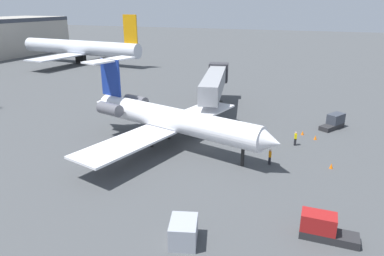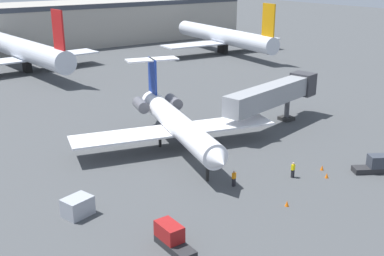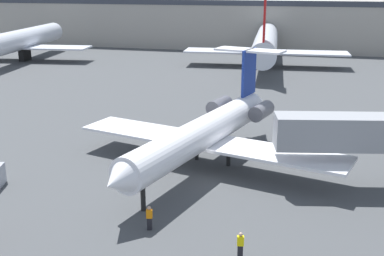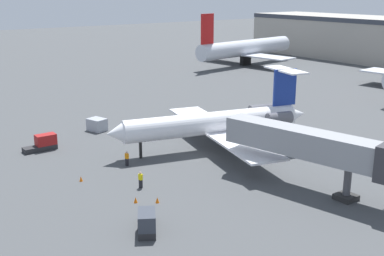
{
  "view_description": "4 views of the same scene",
  "coord_description": "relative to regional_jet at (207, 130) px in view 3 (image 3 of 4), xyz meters",
  "views": [
    {
      "loc": [
        -34.93,
        -13.12,
        15.81
      ],
      "look_at": [
        -0.4,
        0.18,
        2.71
      ],
      "focal_mm": 32.92,
      "sensor_mm": 36.0,
      "label": 1
    },
    {
      "loc": [
        -29.29,
        -41.27,
        20.86
      ],
      "look_at": [
        2.15,
        2.81,
        2.35
      ],
      "focal_mm": 44.41,
      "sensor_mm": 36.0,
      "label": 2
    },
    {
      "loc": [
        9.09,
        -36.11,
        15.81
      ],
      "look_at": [
        -1.41,
        4.42,
        3.17
      ],
      "focal_mm": 45.78,
      "sensor_mm": 36.0,
      "label": 3
    },
    {
      "loc": [
        45.09,
        -33.14,
        19.02
      ],
      "look_at": [
        -0.52,
        -0.02,
        3.03
      ],
      "focal_mm": 46.11,
      "sensor_mm": 36.0,
      "label": 4
    }
  ],
  "objects": [
    {
      "name": "ground_crew_loader",
      "position": [
        5.27,
        -14.06,
        -2.51
      ],
      "size": [
        0.44,
        0.33,
        1.69
      ],
      "color": "black",
      "rests_on": "ground_plane"
    },
    {
      "name": "parked_airliner_west_mid",
      "position": [
        -0.92,
        53.98,
        1.09
      ],
      "size": [
        31.18,
        36.88,
        13.72
      ],
      "color": "silver",
      "rests_on": "ground_plane"
    },
    {
      "name": "ground_plane",
      "position": [
        -0.17,
        -3.44,
        -3.41
      ],
      "size": [
        400.0,
        400.0,
        0.1
      ],
      "primitive_type": "cube",
      "color": "#424447"
    },
    {
      "name": "terminal_building",
      "position": [
        -0.17,
        82.29,
        2.44
      ],
      "size": [
        144.0,
        19.23,
        11.58
      ],
      "color": "#9E998E",
      "rests_on": "ground_plane"
    },
    {
      "name": "ground_crew_marshaller",
      "position": [
        -1.08,
        -12.11,
        -2.51
      ],
      "size": [
        0.45,
        0.34,
        1.69
      ],
      "color": "black",
      "rests_on": "ground_plane"
    },
    {
      "name": "parked_airliner_west_end",
      "position": [
        -49.48,
        48.83,
        0.93
      ],
      "size": [
        27.46,
        32.29,
        13.39
      ],
      "color": "silver",
      "rests_on": "ground_plane"
    },
    {
      "name": "regional_jet",
      "position": [
        0.0,
        0.0,
        0.0
      ],
      "size": [
        25.06,
        25.92,
        9.3
      ],
      "color": "white",
      "rests_on": "ground_plane"
    }
  ]
}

